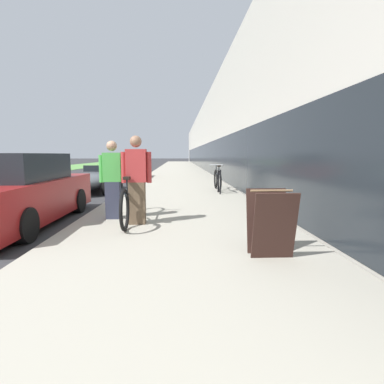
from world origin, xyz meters
name	(u,v)px	position (x,y,z in m)	size (l,w,h in m)	color
sidewalk_slab	(179,172)	(5.90, 21.00, 0.06)	(4.31, 70.00, 0.11)	#A39E8E
storefront_facade	(246,140)	(13.09, 29.00, 3.02)	(10.01, 70.00, 6.06)	#BCB7AD
lawn_strip	(42,170)	(-6.78, 25.00, 0.01)	(5.26, 70.00, 0.03)	#5B9347
tandem_bicycle	(132,201)	(4.91, 2.83, 0.52)	(0.52, 2.53, 0.96)	black
person_rider	(137,180)	(5.05, 2.52, 0.98)	(0.58, 0.23, 1.72)	brown
person_bystander	(113,180)	(4.48, 3.04, 0.94)	(0.56, 0.22, 1.64)	#33384C
bike_rack_hoop	(219,179)	(7.29, 7.11, 0.63)	(0.05, 0.60, 0.84)	black
cruiser_bike_nearest	(218,180)	(7.35, 8.00, 0.52)	(0.52, 1.87, 0.97)	black
sandwich_board_sign	(271,223)	(7.10, 0.56, 0.56)	(0.56, 0.56, 0.90)	#331E19
parked_sedan_curbside	(14,193)	(2.45, 3.00, 0.69)	(1.94, 4.42, 1.49)	maroon
vintage_roadster_curbside	(94,180)	(2.50, 8.73, 0.44)	(1.72, 3.97, 1.02)	#4C5156
parked_sedan_far	(121,168)	(2.43, 14.65, 0.68)	(1.92, 4.31, 1.51)	maroon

